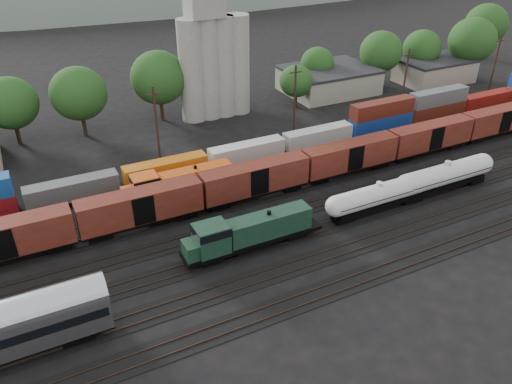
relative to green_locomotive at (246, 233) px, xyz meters
name	(u,v)px	position (x,y,z in m)	size (l,w,h in m)	color
ground	(300,209)	(10.30, 5.00, -2.56)	(600.00, 600.00, 0.00)	black
tracks	(300,209)	(10.30, 5.00, -2.51)	(180.00, 33.20, 0.20)	black
green_locomotive	(246,233)	(0.00, 0.00, 0.00)	(16.94, 2.99, 4.48)	black
tank_car_a	(378,196)	(18.74, 0.00, -0.11)	(15.62, 2.80, 4.09)	silver
tank_car_b	(446,175)	(30.35, 0.00, 0.06)	(16.76, 3.00, 4.39)	silver
orange_locomotive	(176,183)	(-3.08, 15.00, -0.17)	(16.64, 2.77, 4.16)	black
boxcar_string	(392,146)	(29.31, 10.00, 0.56)	(184.40, 2.90, 4.20)	black
container_wall	(336,130)	(26.15, 20.00, -0.10)	(175.18, 2.60, 5.80)	black
grain_silo	(213,56)	(13.59, 41.00, 8.70)	(13.40, 5.00, 29.00)	#9A978D
industrial_sheds	(233,101)	(16.93, 40.25, 0.00)	(119.38, 17.26, 5.10)	#9E937F
tree_band	(187,75)	(9.32, 43.47, 5.06)	(168.32, 21.02, 13.53)	black
utility_poles	(230,111)	(10.30, 27.00, 3.65)	(122.20, 0.36, 12.00)	black
distant_hills	(98,15)	(34.22, 265.00, -23.12)	(860.00, 286.00, 130.00)	#59665B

